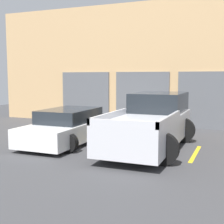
# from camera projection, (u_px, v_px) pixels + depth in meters

# --- Properties ---
(ground_plane) EXTENTS (28.00, 28.00, 0.00)m
(ground_plane) POSITION_uv_depth(u_px,v_px,m) (125.00, 136.00, 12.25)
(ground_plane) COLOR #3D3D3F
(shophouse_building) EXTENTS (16.43, 0.68, 5.82)m
(shophouse_building) POSITION_uv_depth(u_px,v_px,m) (148.00, 65.00, 14.96)
(shophouse_building) COLOR tan
(shophouse_building) RESTS_ON ground
(pickup_truck) EXTENTS (2.50, 5.05, 1.76)m
(pickup_truck) POSITION_uv_depth(u_px,v_px,m) (151.00, 123.00, 10.19)
(pickup_truck) COLOR silver
(pickup_truck) RESTS_ON ground
(sedan_white) EXTENTS (2.11, 4.23, 1.19)m
(sedan_white) POSITION_uv_depth(u_px,v_px,m) (69.00, 127.00, 11.06)
(sedan_white) COLOR white
(sedan_white) RESTS_ON ground
(parking_stripe_far_left) EXTENTS (0.12, 2.20, 0.01)m
(parking_stripe_far_left) POSITION_uv_depth(u_px,v_px,m) (34.00, 139.00, 11.65)
(parking_stripe_far_left) COLOR gold
(parking_stripe_far_left) RESTS_ON ground
(parking_stripe_left) EXTENTS (0.12, 2.20, 0.01)m
(parking_stripe_left) POSITION_uv_depth(u_px,v_px,m) (106.00, 146.00, 10.55)
(parking_stripe_left) COLOR gold
(parking_stripe_left) RESTS_ON ground
(parking_stripe_centre) EXTENTS (0.12, 2.20, 0.01)m
(parking_stripe_centre) POSITION_uv_depth(u_px,v_px,m) (195.00, 154.00, 9.46)
(parking_stripe_centre) COLOR gold
(parking_stripe_centre) RESTS_ON ground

